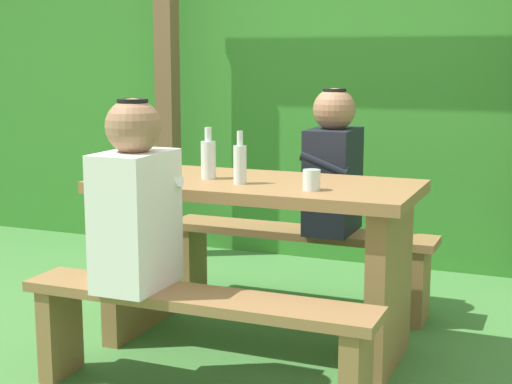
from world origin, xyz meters
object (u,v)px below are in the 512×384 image
(picnic_table, at_px, (256,236))
(bench_near, at_px, (196,324))
(drinking_glass, at_px, (312,180))
(person_black_coat, at_px, (333,167))
(person_white_shirt, at_px, (136,201))
(bench_far, at_px, (300,251))
(bottle_right, at_px, (208,158))
(bottle_left, at_px, (240,163))

(picnic_table, xyz_separation_m, bench_near, (0.00, -0.59, -0.21))
(drinking_glass, bearing_deg, person_black_coat, 99.90)
(person_white_shirt, bearing_deg, bench_far, 78.15)
(bench_near, distance_m, bottle_right, 0.82)
(drinking_glass, distance_m, bottle_left, 0.34)
(picnic_table, relative_size, person_black_coat, 1.95)
(person_black_coat, relative_size, bottle_right, 3.15)
(person_black_coat, xyz_separation_m, bottle_right, (-0.39, -0.62, 0.10))
(person_white_shirt, distance_m, drinking_glass, 0.71)
(bench_near, bearing_deg, bottle_right, 110.82)
(person_white_shirt, bearing_deg, bottle_left, 66.31)
(bench_near, distance_m, drinking_glass, 0.74)
(bench_near, xyz_separation_m, bottle_right, (-0.22, 0.57, 0.55))
(person_white_shirt, bearing_deg, picnic_table, 67.18)
(drinking_glass, bearing_deg, bench_far, 112.20)
(picnic_table, distance_m, drinking_glass, 0.44)
(bench_near, height_order, drinking_glass, drinking_glass)
(picnic_table, distance_m, person_black_coat, 0.66)
(person_black_coat, bearing_deg, drinking_glass, -80.10)
(bench_far, height_order, bottle_right, bottle_right)
(picnic_table, bearing_deg, bottle_right, -173.39)
(person_white_shirt, xyz_separation_m, bottle_left, (0.22, 0.49, 0.10))
(bench_far, height_order, person_white_shirt, person_white_shirt)
(person_white_shirt, height_order, drinking_glass, person_white_shirt)
(bottle_left, height_order, bottle_right, bottle_right)
(picnic_table, relative_size, drinking_glass, 16.48)
(bottle_right, bearing_deg, drinking_glass, -12.39)
(person_white_shirt, relative_size, person_black_coat, 1.00)
(bench_far, relative_size, person_black_coat, 1.95)
(person_white_shirt, bearing_deg, drinking_glass, 39.58)
(drinking_glass, height_order, bottle_right, bottle_right)
(person_black_coat, height_order, bottle_right, person_black_coat)
(bench_far, relative_size, bottle_left, 6.20)
(bottle_right, bearing_deg, person_white_shirt, -93.26)
(bottle_left, bearing_deg, bottle_right, 158.13)
(picnic_table, bearing_deg, bench_far, 90.00)
(bottle_left, bearing_deg, picnic_table, 71.68)
(bottle_left, bearing_deg, drinking_glass, -6.79)
(picnic_table, distance_m, bench_near, 0.63)
(bench_far, bearing_deg, bottle_right, -109.26)
(bench_far, height_order, bottle_left, bottle_left)
(person_white_shirt, distance_m, bottle_left, 0.55)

